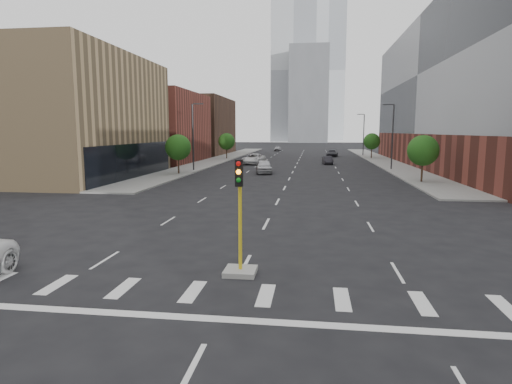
% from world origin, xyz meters
% --- Properties ---
extents(sidewalk_left_far, '(5.00, 92.00, 0.15)m').
position_xyz_m(sidewalk_left_far, '(-15.00, 74.00, 0.07)').
color(sidewalk_left_far, gray).
rests_on(sidewalk_left_far, ground).
extents(sidewalk_right_far, '(5.00, 92.00, 0.15)m').
position_xyz_m(sidewalk_right_far, '(15.00, 74.00, 0.07)').
color(sidewalk_right_far, gray).
rests_on(sidewalk_right_far, ground).
extents(building_left_mid, '(20.00, 24.00, 14.00)m').
position_xyz_m(building_left_mid, '(-27.50, 40.00, 7.00)').
color(building_left_mid, '#937853').
rests_on(building_left_mid, ground).
extents(building_left_far_a, '(20.00, 22.00, 12.00)m').
position_xyz_m(building_left_far_a, '(-27.50, 66.00, 6.00)').
color(building_left_far_a, brown).
rests_on(building_left_far_a, ground).
extents(building_left_far_b, '(20.00, 24.00, 13.00)m').
position_xyz_m(building_left_far_b, '(-27.50, 92.00, 6.50)').
color(building_left_far_b, brown).
rests_on(building_left_far_b, ground).
extents(building_right_main, '(24.00, 70.00, 22.00)m').
position_xyz_m(building_right_main, '(29.50, 60.00, 11.00)').
color(building_right_main, brown).
rests_on(building_right_main, ground).
extents(tower_left, '(22.00, 22.00, 70.00)m').
position_xyz_m(tower_left, '(-8.00, 220.00, 35.00)').
color(tower_left, '#B2B7BC').
rests_on(tower_left, ground).
extents(tower_right, '(20.00, 20.00, 80.00)m').
position_xyz_m(tower_right, '(10.00, 260.00, 40.00)').
color(tower_right, '#B2B7BC').
rests_on(tower_right, ground).
extents(tower_mid, '(18.00, 18.00, 44.00)m').
position_xyz_m(tower_mid, '(0.00, 200.00, 22.00)').
color(tower_mid, slate).
rests_on(tower_mid, ground).
extents(median_traffic_signal, '(1.20, 1.20, 4.40)m').
position_xyz_m(median_traffic_signal, '(0.00, 8.97, 0.97)').
color(median_traffic_signal, '#999993').
rests_on(median_traffic_signal, ground).
extents(streetlight_right_a, '(1.60, 0.22, 9.07)m').
position_xyz_m(streetlight_right_a, '(13.41, 55.00, 5.01)').
color(streetlight_right_a, '#2D2D30').
rests_on(streetlight_right_a, ground).
extents(streetlight_right_b, '(1.60, 0.22, 9.07)m').
position_xyz_m(streetlight_right_b, '(13.41, 90.00, 5.01)').
color(streetlight_right_b, '#2D2D30').
rests_on(streetlight_right_b, ground).
extents(streetlight_left, '(1.60, 0.22, 9.07)m').
position_xyz_m(streetlight_left, '(-13.41, 50.00, 5.01)').
color(streetlight_left, '#2D2D30').
rests_on(streetlight_left, ground).
extents(tree_left_near, '(3.20, 3.20, 4.85)m').
position_xyz_m(tree_left_near, '(-14.00, 45.00, 3.39)').
color(tree_left_near, '#382619').
rests_on(tree_left_near, ground).
extents(tree_left_far, '(3.20, 3.20, 4.85)m').
position_xyz_m(tree_left_far, '(-14.00, 75.00, 3.39)').
color(tree_left_far, '#382619').
rests_on(tree_left_far, ground).
extents(tree_right_near, '(3.20, 3.20, 4.85)m').
position_xyz_m(tree_right_near, '(14.00, 40.00, 3.39)').
color(tree_right_near, '#382619').
rests_on(tree_right_near, ground).
extents(tree_right_far, '(3.20, 3.20, 4.85)m').
position_xyz_m(tree_right_far, '(14.00, 80.00, 3.39)').
color(tree_right_far, '#382619').
rests_on(tree_right_far, ground).
extents(car_near_left, '(2.72, 5.28, 1.72)m').
position_xyz_m(car_near_left, '(-3.61, 48.12, 0.86)').
color(car_near_left, '#B6B7BB').
rests_on(car_near_left, ground).
extents(car_mid_right, '(1.79, 4.16, 1.33)m').
position_xyz_m(car_mid_right, '(4.99, 64.37, 0.67)').
color(car_mid_right, '#242228').
rests_on(car_mid_right, ground).
extents(car_far_left, '(3.73, 6.48, 1.70)m').
position_xyz_m(car_far_left, '(-7.02, 63.01, 0.85)').
color(car_far_left, white).
rests_on(car_far_left, ground).
extents(car_deep_right, '(2.76, 5.34, 1.48)m').
position_xyz_m(car_deep_right, '(6.63, 85.24, 0.74)').
color(car_deep_right, black).
rests_on(car_deep_right, ground).
extents(car_distant, '(1.69, 4.05, 1.37)m').
position_xyz_m(car_distant, '(-7.00, 109.39, 0.69)').
color(car_distant, '#A8A9AD').
rests_on(car_distant, ground).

